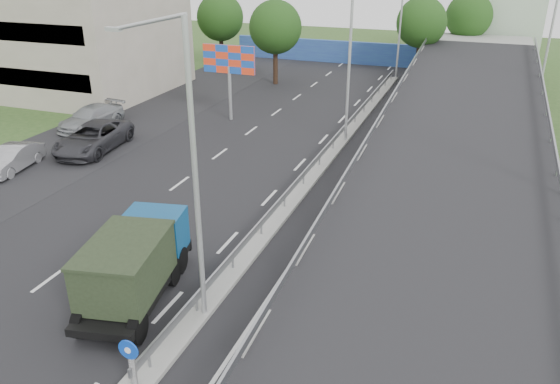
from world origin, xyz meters
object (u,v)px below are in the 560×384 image
at_px(church, 509,12).
at_px(lamp_post_far, 399,17).
at_px(parked_car_b, 12,159).
at_px(dump_truck, 135,261).
at_px(parked_car_c, 93,138).
at_px(parked_car_d, 91,117).
at_px(lamp_post_mid, 347,53).
at_px(lamp_post_near, 189,163).
at_px(billboard, 229,64).
at_px(sign_bollard, 131,363).

bearing_deg(church, lamp_post_far, -125.24).
bearing_deg(church, parked_car_b, -120.23).
height_order(church, dump_truck, church).
bearing_deg(parked_car_c, parked_car_d, 123.16).
bearing_deg(parked_car_d, lamp_post_mid, 16.86).
bearing_deg(lamp_post_near, dump_truck, 174.53).
xyz_separation_m(dump_truck, parked_car_d, (-14.89, 16.44, -0.74)).
bearing_deg(lamp_post_mid, lamp_post_far, 90.00).
bearing_deg(lamp_post_mid, church, 73.78).
relative_size(church, parked_car_b, 3.19).
bearing_deg(lamp_post_mid, parked_car_d, -169.34).
xyz_separation_m(lamp_post_near, lamp_post_mid, (0.00, 20.00, 0.00)).
xyz_separation_m(lamp_post_mid, parked_car_b, (-16.65, -11.55, -5.09)).
relative_size(church, dump_truck, 2.12).
relative_size(lamp_post_near, parked_car_b, 2.33).
height_order(dump_truck, parked_car_b, dump_truck).
height_order(billboard, dump_truck, billboard).
relative_size(lamp_post_mid, billboard, 1.83).
bearing_deg(billboard, lamp_post_mid, -12.38).
xyz_separation_m(church, dump_truck, (-12.57, -53.74, -3.80)).
distance_m(lamp_post_near, parked_car_d, 24.75).
height_order(sign_bollard, dump_truck, dump_truck).
relative_size(church, parked_car_d, 2.58).
bearing_deg(lamp_post_far, parked_car_b, -117.82).
bearing_deg(parked_car_b, church, 50.98).
distance_m(lamp_post_near, lamp_post_mid, 20.00).
relative_size(lamp_post_far, parked_car_d, 1.88).
distance_m(sign_bollard, parked_car_d, 26.95).
distance_m(lamp_post_near, parked_car_c, 19.92).
bearing_deg(dump_truck, church, 65.36).
height_order(sign_bollard, parked_car_d, sign_bollard).
bearing_deg(sign_bollard, dump_truck, 122.20).
xyz_separation_m(sign_bollard, church, (10.00, 57.83, 4.28)).
xyz_separation_m(church, billboard, (-19.00, -32.00, -1.12)).
relative_size(billboard, dump_truck, 0.84).
relative_size(sign_bollard, lamp_post_near, 0.17).
height_order(lamp_post_mid, parked_car_c, lamp_post_mid).
bearing_deg(lamp_post_mid, dump_truck, -97.73).
distance_m(billboard, parked_car_d, 10.56).
bearing_deg(parked_car_c, dump_truck, -53.50).
xyz_separation_m(lamp_post_far, billboard, (-9.11, -18.00, -1.62)).
bearing_deg(dump_truck, billboard, 95.00).
relative_size(dump_truck, parked_car_b, 1.51).
bearing_deg(church, parked_car_d, -126.36).
relative_size(lamp_post_mid, church, 0.73).
height_order(sign_bollard, billboard, billboard).
height_order(lamp_post_mid, billboard, lamp_post_mid).
relative_size(sign_bollard, dump_truck, 0.26).
relative_size(lamp_post_mid, parked_car_c, 1.63).
relative_size(lamp_post_near, dump_truck, 1.55).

